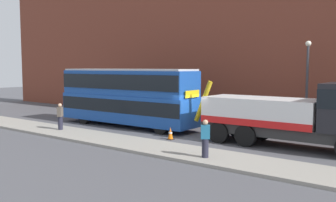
{
  "coord_description": "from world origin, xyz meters",
  "views": [
    {
      "loc": [
        11.97,
        -18.7,
        4.2
      ],
      "look_at": [
        -2.52,
        0.34,
        2.0
      ],
      "focal_mm": 39.74,
      "sensor_mm": 36.0,
      "label": 1
    }
  ],
  "objects_px": {
    "pedestrian_bystander": "(205,139)",
    "recovery_tow_truck": "(295,114)",
    "street_lamp": "(307,78)",
    "double_decker_bus": "(127,95)",
    "pedestrian_onlooker": "(60,117)",
    "traffic_cone_near_bus": "(170,134)"
  },
  "relations": [
    {
      "from": "double_decker_bus",
      "to": "street_lamp",
      "type": "relative_size",
      "value": 1.9
    },
    {
      "from": "double_decker_bus",
      "to": "pedestrian_onlooker",
      "type": "relative_size",
      "value": 6.47
    },
    {
      "from": "pedestrian_onlooker",
      "to": "double_decker_bus",
      "type": "bearing_deg",
      "value": 38.95
    },
    {
      "from": "traffic_cone_near_bus",
      "to": "recovery_tow_truck",
      "type": "bearing_deg",
      "value": 17.47
    },
    {
      "from": "double_decker_bus",
      "to": "pedestrian_onlooker",
      "type": "xyz_separation_m",
      "value": [
        -1.8,
        -4.32,
        -1.25
      ]
    },
    {
      "from": "recovery_tow_truck",
      "to": "pedestrian_onlooker",
      "type": "bearing_deg",
      "value": -162.95
    },
    {
      "from": "traffic_cone_near_bus",
      "to": "pedestrian_bystander",
      "type": "bearing_deg",
      "value": -35.43
    },
    {
      "from": "pedestrian_onlooker",
      "to": "pedestrian_bystander",
      "type": "height_order",
      "value": "same"
    },
    {
      "from": "street_lamp",
      "to": "double_decker_bus",
      "type": "bearing_deg",
      "value": -155.93
    },
    {
      "from": "pedestrian_onlooker",
      "to": "pedestrian_bystander",
      "type": "bearing_deg",
      "value": -31.83
    },
    {
      "from": "recovery_tow_truck",
      "to": "pedestrian_bystander",
      "type": "distance_m",
      "value": 5.56
    },
    {
      "from": "pedestrian_bystander",
      "to": "traffic_cone_near_bus",
      "type": "bearing_deg",
      "value": 20.51
    },
    {
      "from": "recovery_tow_truck",
      "to": "traffic_cone_near_bus",
      "type": "relative_size",
      "value": 14.1
    },
    {
      "from": "pedestrian_bystander",
      "to": "recovery_tow_truck",
      "type": "bearing_deg",
      "value": -58.66
    },
    {
      "from": "pedestrian_bystander",
      "to": "street_lamp",
      "type": "relative_size",
      "value": 0.29
    },
    {
      "from": "recovery_tow_truck",
      "to": "street_lamp",
      "type": "height_order",
      "value": "street_lamp"
    },
    {
      "from": "recovery_tow_truck",
      "to": "pedestrian_bystander",
      "type": "xyz_separation_m",
      "value": [
        -2.29,
        -5.01,
        -0.77
      ]
    },
    {
      "from": "traffic_cone_near_bus",
      "to": "street_lamp",
      "type": "distance_m",
      "value": 9.42
    },
    {
      "from": "traffic_cone_near_bus",
      "to": "street_lamp",
      "type": "xyz_separation_m",
      "value": [
        5.57,
        6.93,
        3.13
      ]
    },
    {
      "from": "pedestrian_onlooker",
      "to": "street_lamp",
      "type": "relative_size",
      "value": 0.29
    },
    {
      "from": "double_decker_bus",
      "to": "street_lamp",
      "type": "xyz_separation_m",
      "value": [
        10.96,
        4.9,
        1.24
      ]
    },
    {
      "from": "pedestrian_onlooker",
      "to": "street_lamp",
      "type": "distance_m",
      "value": 15.94
    }
  ]
}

